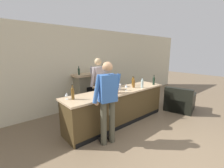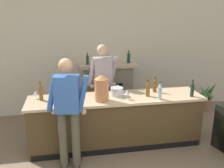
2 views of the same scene
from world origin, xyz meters
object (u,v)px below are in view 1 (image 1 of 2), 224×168
object	(u,v)px
person_customer	(108,100)
wine_glass_by_dispenser	(67,95)
copper_dispenser	(114,84)
wine_bottle_merlot_tall	(133,81)
wine_glass_back_row	(126,86)
armchair_black	(179,102)
wine_bottle_chardonnay_pale	(142,83)
potted_plant_corner	(141,89)
wine_bottle_riesling_slim	(154,80)
wine_bottle_rose_blush	(73,93)
ice_bucket_steel	(117,87)
wine_bottle_port_short	(134,83)
person_bartender	(99,85)
wine_glass_near_bucket	(114,84)
fireplace_stone	(91,90)

from	to	relation	value
person_customer	wine_glass_by_dispenser	distance (m)	0.94
copper_dispenser	wine_bottle_merlot_tall	size ratio (longest dim) A/B	1.59
wine_bottle_merlot_tall	wine_glass_back_row	bearing A→B (deg)	-153.28
armchair_black	wine_bottle_chardonnay_pale	size ratio (longest dim) A/B	3.48
potted_plant_corner	wine_glass_back_row	distance (m)	2.90
wine_bottle_chardonnay_pale	wine_bottle_riesling_slim	bearing A→B (deg)	2.72
potted_plant_corner	wine_bottle_rose_blush	bearing A→B (deg)	-162.84
copper_dispenser	ice_bucket_steel	size ratio (longest dim) A/B	1.97
person_customer	ice_bucket_steel	distance (m)	1.11
potted_plant_corner	ice_bucket_steel	bearing A→B (deg)	-154.97
wine_bottle_rose_blush	wine_bottle_port_short	xyz separation A→B (m)	(1.88, -0.12, -0.01)
copper_dispenser	wine_glass_back_row	world-z (taller)	copper_dispenser
person_customer	ice_bucket_steel	world-z (taller)	person_customer
wine_bottle_rose_blush	wine_glass_back_row	distance (m)	1.49
armchair_black	person_bartender	distance (m)	2.84
wine_bottle_riesling_slim	person_customer	bearing A→B (deg)	-170.13
wine_bottle_merlot_tall	person_bartender	bearing A→B (deg)	148.77
wine_glass_near_bucket	wine_glass_back_row	size ratio (longest dim) A/B	0.90
wine_bottle_merlot_tall	wine_bottle_rose_blush	bearing A→B (deg)	-177.34
fireplace_stone	potted_plant_corner	distance (m)	2.53
person_bartender	wine_glass_near_bucket	xyz separation A→B (m)	(0.23, -0.45, 0.05)
fireplace_stone	wine_bottle_riesling_slim	size ratio (longest dim) A/B	4.90
wine_bottle_riesling_slim	potted_plant_corner	bearing A→B (deg)	50.15
armchair_black	wine_bottle_riesling_slim	xyz separation A→B (m)	(-0.86, 0.49, 0.79)
fireplace_stone	wine_bottle_merlot_tall	world-z (taller)	fireplace_stone
fireplace_stone	person_customer	world-z (taller)	person_customer
wine_bottle_port_short	copper_dispenser	bearing A→B (deg)	-174.63
wine_bottle_merlot_tall	person_customer	bearing A→B (deg)	-155.01
fireplace_stone	wine_bottle_chardonnay_pale	bearing A→B (deg)	-70.11
person_customer	ice_bucket_steel	size ratio (longest dim) A/B	7.66
ice_bucket_steel	wine_bottle_port_short	bearing A→B (deg)	-13.50
wine_glass_back_row	fireplace_stone	bearing A→B (deg)	92.56
armchair_black	ice_bucket_steel	distance (m)	2.43
copper_dispenser	wine_bottle_riesling_slim	world-z (taller)	copper_dispenser
person_bartender	wine_glass_back_row	distance (m)	0.92
person_customer	person_bartender	bearing A→B (deg)	61.49
person_customer	wine_bottle_chardonnay_pale	bearing A→B (deg)	12.62
wine_bottle_riesling_slim	wine_bottle_rose_blush	world-z (taller)	wine_bottle_rose_blush
copper_dispenser	wine_bottle_merlot_tall	bearing A→B (deg)	15.84
wine_bottle_chardonnay_pale	wine_bottle_port_short	size ratio (longest dim) A/B	1.02
potted_plant_corner	wine_glass_near_bucket	xyz separation A→B (m)	(-2.50, -1.00, 0.72)
wine_bottle_port_short	wine_glass_back_row	size ratio (longest dim) A/B	1.78
person_customer	wine_glass_back_row	distance (m)	1.12
wine_bottle_chardonnay_pale	wine_glass_by_dispenser	size ratio (longest dim) A/B	2.08
wine_bottle_rose_blush	wine_glass_back_row	world-z (taller)	wine_bottle_rose_blush
fireplace_stone	person_bartender	xyz separation A→B (m)	(-0.23, -0.78, 0.36)
wine_glass_back_row	wine_bottle_riesling_slim	bearing A→B (deg)	-3.42
fireplace_stone	wine_glass_near_bucket	xyz separation A→B (m)	(-0.01, -1.23, 0.41)
wine_bottle_chardonnay_pale	person_customer	bearing A→B (deg)	-167.38
person_bartender	wine_bottle_rose_blush	world-z (taller)	person_bartender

